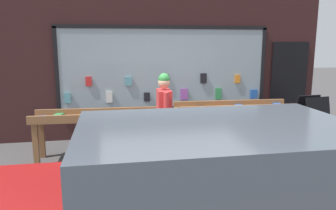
% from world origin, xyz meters
% --- Properties ---
extents(ground_plane, '(40.00, 40.00, 0.00)m').
position_xyz_m(ground_plane, '(0.00, 0.00, 0.00)').
color(ground_plane, '#474444').
extents(shopfront_facade, '(7.62, 0.29, 3.61)m').
position_xyz_m(shopfront_facade, '(0.05, 2.39, 1.78)').
color(shopfront_facade, '#331919').
rests_on(shopfront_facade, ground_plane).
extents(display_table_left, '(2.30, 0.70, 0.89)m').
position_xyz_m(display_table_left, '(-1.29, 1.00, 0.70)').
color(display_table_left, brown).
rests_on(display_table_left, ground_plane).
extents(display_table_right, '(2.30, 0.69, 0.95)m').
position_xyz_m(display_table_right, '(1.29, 1.00, 0.75)').
color(display_table_right, brown).
rests_on(display_table_right, ground_plane).
extents(person_browsing, '(0.24, 0.64, 1.59)m').
position_xyz_m(person_browsing, '(-0.16, 0.55, 0.91)').
color(person_browsing, '#2D334C').
rests_on(person_browsing, ground_plane).
extents(small_dog, '(0.46, 0.54, 0.44)m').
position_xyz_m(small_dog, '(-0.45, 0.40, 0.30)').
color(small_dog, black).
rests_on(small_dog, ground_plane).
extents(sandwich_board_sign, '(0.67, 0.74, 0.99)m').
position_xyz_m(sandwich_board_sign, '(3.10, 1.19, 0.50)').
color(sandwich_board_sign, black).
rests_on(sandwich_board_sign, ground_plane).
extents(parked_car, '(4.24, 1.95, 1.41)m').
position_xyz_m(parked_car, '(-0.19, -2.29, 0.74)').
color(parked_car, '#A51919').
rests_on(parked_car, ground_plane).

